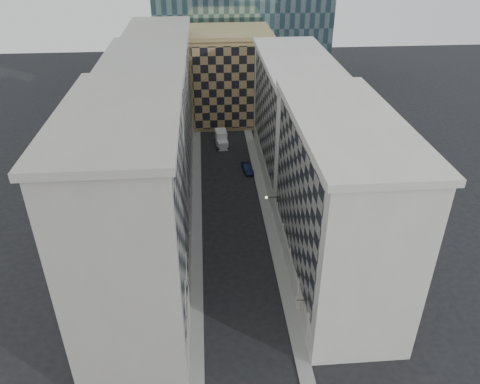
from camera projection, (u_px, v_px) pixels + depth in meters
sidewalk_west at (197, 214)px, 69.23m from camera, size 1.50×100.00×0.15m
sidewalk_east at (267, 211)px, 69.95m from camera, size 1.50×100.00×0.15m
bldg_left_a at (135, 223)px, 46.56m from camera, size 10.80×22.80×23.70m
bldg_left_b at (153, 138)px, 65.71m from camera, size 10.80×22.80×22.70m
bldg_left_c at (163, 91)px, 84.85m from camera, size 10.80×22.80×21.70m
bldg_right_a at (337, 205)px, 52.25m from camera, size 10.80×26.80×20.70m
bldg_right_b at (294, 119)px, 75.67m from camera, size 10.80×28.80×19.70m
tan_block at (229, 76)px, 97.51m from camera, size 16.80×14.80×18.80m
flagpoles_left at (186, 283)px, 44.56m from camera, size 0.10×6.33×2.33m
bracket_lamp at (268, 197)px, 61.63m from camera, size 1.98×0.36×0.36m
box_truck at (221, 139)px, 89.87m from camera, size 2.48×5.15×2.73m
dark_car at (247, 168)px, 80.70m from camera, size 1.96×4.24×1.35m
shop_sign at (299, 303)px, 48.08m from camera, size 0.89×0.78×0.86m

